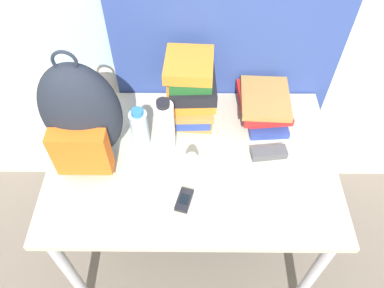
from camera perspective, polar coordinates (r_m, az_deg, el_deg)
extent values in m
cube|color=navy|center=(1.59, 5.92, 20.84)|extent=(1.02, 0.04, 2.50)
cube|color=#B7B299|center=(1.60, 0.00, -2.57)|extent=(1.20, 0.80, 0.03)
cylinder|color=#B2B2B7|center=(1.87, -18.05, -18.11)|extent=(0.05, 0.05, 0.75)
cylinder|color=#B2B2B7|center=(1.86, 17.95, -18.35)|extent=(0.05, 0.05, 0.75)
cylinder|color=#B2B2B7|center=(2.19, -14.43, -1.10)|extent=(0.05, 0.05, 0.75)
cylinder|color=#B2B2B7|center=(2.18, 14.59, -1.27)|extent=(0.05, 0.05, 0.75)
ellipsoid|color=#1E232D|center=(1.50, -16.47, 4.60)|extent=(0.31, 0.20, 0.46)
cube|color=#E05B19|center=(1.49, -16.52, -1.21)|extent=(0.22, 0.07, 0.21)
torus|color=#1E232D|center=(1.34, -18.86, 11.84)|extent=(0.09, 0.01, 0.09)
cube|color=olive|center=(1.74, 0.07, 4.77)|extent=(0.21, 0.23, 0.03)
cube|color=navy|center=(1.71, 0.08, 5.83)|extent=(0.16, 0.26, 0.06)
cube|color=olive|center=(1.67, 0.05, 6.75)|extent=(0.18, 0.27, 0.03)
cube|color=orange|center=(1.65, -0.27, 8.02)|extent=(0.22, 0.25, 0.06)
cube|color=black|center=(1.61, 0.11, 9.32)|extent=(0.20, 0.26, 0.05)
cube|color=#1E5623|center=(1.58, -0.30, 10.89)|extent=(0.18, 0.22, 0.05)
cube|color=orange|center=(1.53, -0.45, 11.99)|extent=(0.21, 0.22, 0.05)
cube|color=navy|center=(1.76, 10.98, 4.45)|extent=(0.19, 0.29, 0.03)
cube|color=red|center=(1.75, 11.33, 5.33)|extent=(0.22, 0.22, 0.03)
cube|color=red|center=(1.72, 10.74, 6.34)|extent=(0.22, 0.29, 0.04)
cube|color=olive|center=(1.69, 11.11, 6.89)|extent=(0.22, 0.27, 0.03)
cylinder|color=silver|center=(1.59, -7.96, 2.32)|extent=(0.08, 0.08, 0.18)
cylinder|color=#286BB7|center=(1.52, -8.37, 4.77)|extent=(0.05, 0.05, 0.02)
cylinder|color=white|center=(1.52, -4.14, 2.39)|extent=(0.08, 0.08, 0.26)
cylinder|color=black|center=(1.42, -4.47, 6.14)|extent=(0.05, 0.05, 0.02)
cylinder|color=white|center=(1.47, 0.07, -3.92)|extent=(0.06, 0.06, 0.14)
cylinder|color=white|center=(1.40, 0.07, -2.06)|extent=(0.04, 0.04, 0.02)
cube|color=black|center=(1.47, -1.19, -8.54)|extent=(0.08, 0.11, 0.02)
cube|color=black|center=(1.46, -1.19, -8.37)|extent=(0.05, 0.05, 0.00)
cube|color=#47474C|center=(1.61, 11.62, -1.33)|extent=(0.16, 0.07, 0.04)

